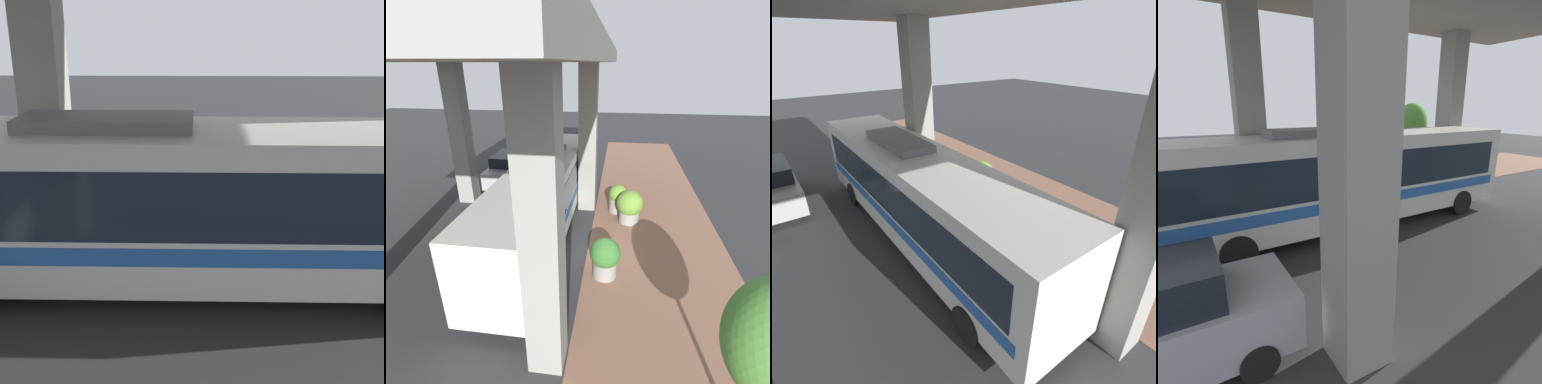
# 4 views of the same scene
# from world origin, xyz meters

# --- Properties ---
(ground_plane) EXTENTS (80.00, 80.00, 0.00)m
(ground_plane) POSITION_xyz_m (0.00, 0.00, 0.00)
(ground_plane) COLOR #2D2D30
(ground_plane) RESTS_ON ground
(sidewalk_strip) EXTENTS (6.00, 40.00, 0.02)m
(sidewalk_strip) POSITION_xyz_m (-3.00, 0.00, 0.01)
(sidewalk_strip) COLOR #845B47
(sidewalk_strip) RESTS_ON ground
(bus) EXTENTS (2.61, 12.87, 3.60)m
(bus) POSITION_xyz_m (2.25, -1.84, 1.95)
(bus) COLOR silver
(bus) RESTS_ON ground
(fire_hydrant) EXTENTS (0.51, 0.25, 1.02)m
(fire_hydrant) POSITION_xyz_m (-1.56, -5.68, 0.52)
(fire_hydrant) COLOR #B21919
(fire_hydrant) RESTS_ON ground
(planter_front) EXTENTS (1.15, 1.15, 1.59)m
(planter_front) POSITION_xyz_m (-0.81, 1.06, 0.83)
(planter_front) COLOR gray
(planter_front) RESTS_ON ground
(planter_middle) EXTENTS (1.34, 1.34, 1.71)m
(planter_middle) POSITION_xyz_m (-1.80, -3.38, 0.88)
(planter_middle) COLOR gray
(planter_middle) RESTS_ON ground
(planter_back) EXTENTS (0.99, 0.99, 1.56)m
(planter_back) POSITION_xyz_m (-1.20, -4.46, 0.79)
(planter_back) COLOR gray
(planter_back) RESTS_ON ground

